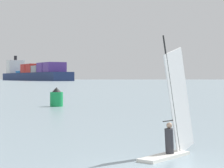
# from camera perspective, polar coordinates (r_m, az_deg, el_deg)

# --- Properties ---
(windsurfer) EXTENTS (2.44, 3.12, 4.61)m
(windsurfer) POSITION_cam_1_polar(r_m,az_deg,el_deg) (17.79, 7.42, -5.33)
(windsurfer) COLOR white
(windsurfer) RESTS_ON ground_plane
(cargo_ship) EXTENTS (115.35, 184.30, 32.71)m
(cargo_ship) POSITION_cam_1_polar(r_m,az_deg,el_deg) (554.72, -9.64, 1.30)
(cargo_ship) COLOR navy
(cargo_ship) RESTS_ON ground_plane
(channel_buoy) EXTENTS (1.35, 1.35, 2.01)m
(channel_buoy) POSITION_cam_1_polar(r_m,az_deg,el_deg) (48.75, -6.86, -1.71)
(channel_buoy) COLOR #19994C
(channel_buoy) RESTS_ON ground_plane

